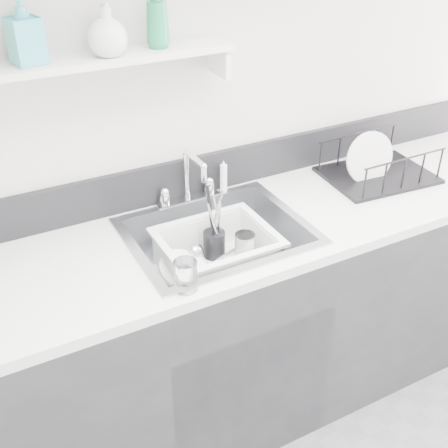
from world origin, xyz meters
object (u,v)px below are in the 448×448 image
dish_rack (379,160)px  counter_run (218,328)px  wash_tub (217,254)px  sink (218,252)px

dish_rack → counter_run: bearing=-170.3°
counter_run → wash_tub: bearing=-129.7°
sink → dish_rack: dish_rack is taller
counter_run → wash_tub: counter_run is taller
counter_run → sink: (0.00, 0.00, 0.37)m
sink → dish_rack: bearing=5.0°
sink → dish_rack: (0.80, 0.07, 0.17)m
counter_run → dish_rack: (0.80, 0.07, 0.54)m
sink → dish_rack: 0.82m
counter_run → dish_rack: 0.97m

